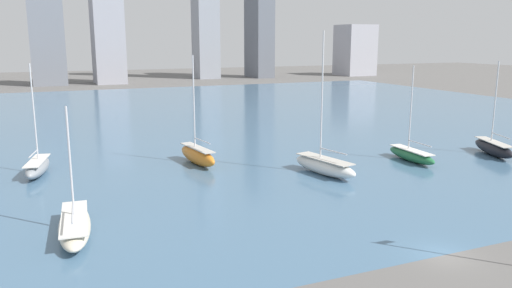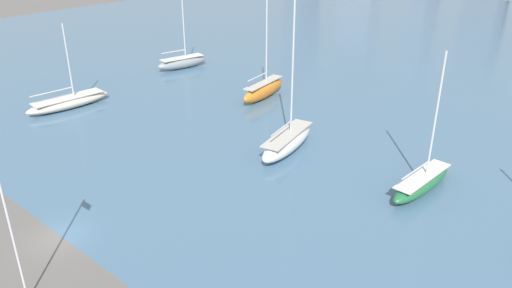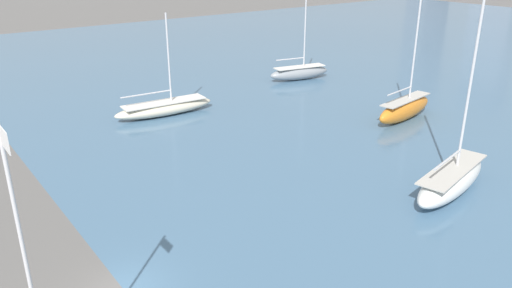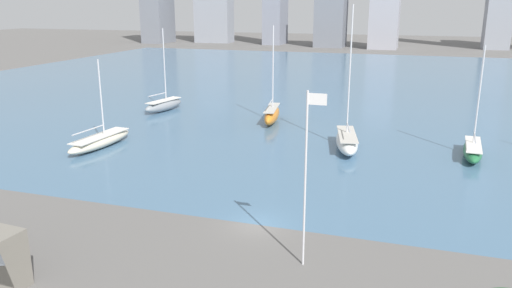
% 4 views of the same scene
% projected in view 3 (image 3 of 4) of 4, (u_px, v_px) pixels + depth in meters
% --- Properties ---
extents(flag_pole, '(1.24, 0.14, 11.52)m').
position_uv_depth(flag_pole, '(27.00, 266.00, 16.83)').
color(flag_pole, silver).
rests_on(flag_pole, ground_plane).
extents(sailboat_orange, '(3.08, 9.21, 13.58)m').
position_uv_depth(sailboat_orange, '(405.00, 108.00, 49.96)').
color(sailboat_orange, orange).
rests_on(sailboat_orange, harbor_water).
extents(sailboat_white, '(4.38, 10.07, 16.42)m').
position_uv_depth(sailboat_white, '(451.00, 179.00, 35.04)').
color(sailboat_white, white).
rests_on(sailboat_white, harbor_water).
extents(sailboat_gray, '(3.73, 8.65, 12.81)m').
position_uv_depth(sailboat_gray, '(299.00, 72.00, 65.16)').
color(sailboat_gray, gray).
rests_on(sailboat_gray, harbor_water).
extents(sailboat_cream, '(3.26, 10.74, 10.31)m').
position_uv_depth(sailboat_cream, '(165.00, 108.00, 51.49)').
color(sailboat_cream, beige).
rests_on(sailboat_cream, harbor_water).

